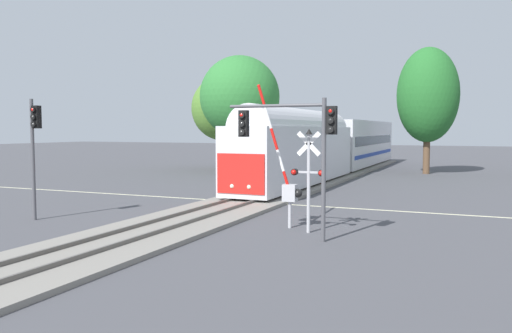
# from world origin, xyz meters

# --- Properties ---
(ground_plane) EXTENTS (220.00, 220.00, 0.00)m
(ground_plane) POSITION_xyz_m (0.00, 0.00, 0.00)
(ground_plane) COLOR #47474C
(road_centre_stripe) EXTENTS (44.00, 0.20, 0.01)m
(road_centre_stripe) POSITION_xyz_m (0.00, 0.00, 0.00)
(road_centre_stripe) COLOR beige
(road_centre_stripe) RESTS_ON ground
(railway_track) EXTENTS (4.40, 80.00, 0.32)m
(railway_track) POSITION_xyz_m (0.00, 0.00, 0.10)
(railway_track) COLOR gray
(railway_track) RESTS_ON ground
(commuter_train) EXTENTS (3.04, 41.87, 5.16)m
(commuter_train) POSITION_xyz_m (0.00, 18.10, 2.79)
(commuter_train) COLOR silver
(commuter_train) RESTS_ON railway_track
(crossing_gate_near) EXTENTS (1.99, 0.40, 5.90)m
(crossing_gate_near) POSITION_xyz_m (4.43, -6.23, 1.92)
(crossing_gate_near) COLOR #B7B7BC
(crossing_gate_near) RESTS_ON ground
(crossing_signal_mast) EXTENTS (1.36, 0.44, 4.07)m
(crossing_signal_mast) POSITION_xyz_m (5.55, -6.92, 2.48)
(crossing_signal_mast) COLOR #B2B2B7
(crossing_signal_mast) RESTS_ON ground
(traffic_signal_near_left) EXTENTS (0.53, 0.38, 5.38)m
(traffic_signal_near_left) POSITION_xyz_m (-6.44, -8.98, 3.61)
(traffic_signal_near_left) COLOR #4C4C51
(traffic_signal_near_left) RESTS_ON ground
(traffic_signal_near_right) EXTENTS (4.14, 0.38, 5.16)m
(traffic_signal_near_right) POSITION_xyz_m (5.48, -8.27, 3.87)
(traffic_signal_near_right) COLOR #4C4C51
(traffic_signal_near_right) RESTS_ON ground
(oak_behind_train) EXTENTS (7.48, 7.48, 10.93)m
(oak_behind_train) POSITION_xyz_m (-9.12, 18.15, 7.10)
(oak_behind_train) COLOR brown
(oak_behind_train) RESTS_ON ground
(elm_centre_background) EXTENTS (5.48, 5.48, 11.43)m
(elm_centre_background) POSITION_xyz_m (7.25, 23.27, 7.12)
(elm_centre_background) COLOR brown
(elm_centre_background) RESTS_ON ground
(pine_left_background) EXTENTS (6.36, 6.36, 9.49)m
(pine_left_background) POSITION_xyz_m (-12.60, 21.44, 6.18)
(pine_left_background) COLOR brown
(pine_left_background) RESTS_ON ground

